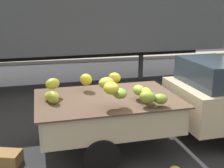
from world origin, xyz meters
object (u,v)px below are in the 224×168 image
Objects in this scene: fallen_banana_bunch_near_tailgate at (10,160)px; produce_crate at (6,158)px; semi_trailer at (49,12)px; pickup_truck at (194,100)px.

produce_crate reaches higher than fallen_banana_bunch_near_tailgate.
fallen_banana_bunch_near_tailgate is 0.09m from produce_crate.
fallen_banana_bunch_near_tailgate is at bearing -102.12° from semi_trailer.
pickup_truck is 9.26× the size of produce_crate.
fallen_banana_bunch_near_tailgate is 0.60× the size of produce_crate.
semi_trailer is at bearing 117.65° from pickup_truck.
pickup_truck is at bearing 3.60° from fallen_banana_bunch_near_tailgate.
semi_trailer reaches higher than produce_crate.
semi_trailer is 23.26× the size of produce_crate.
semi_trailer is (-2.80, 5.01, 1.66)m from pickup_truck.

